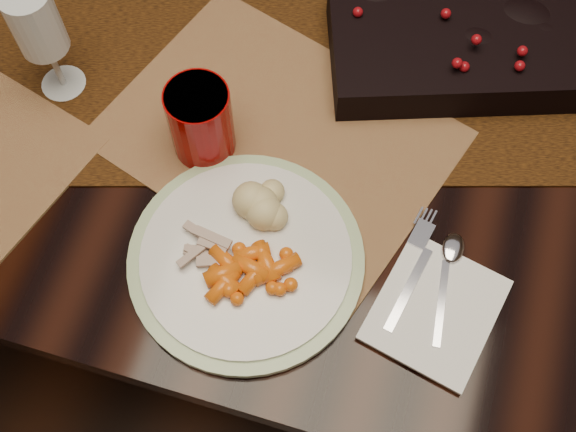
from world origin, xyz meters
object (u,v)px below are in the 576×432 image
(turkey_shreds, at_px, (205,248))
(wine_glass, at_px, (45,44))
(mashed_potatoes, at_px, (260,195))
(centerpiece, at_px, (469,43))
(dining_table, at_px, (330,185))
(baby_carrots, at_px, (258,277))
(napkin, at_px, (436,309))
(red_cup, at_px, (201,121))
(dinner_plate, at_px, (246,258))
(placemat_main, at_px, (278,137))

(turkey_shreds, xyz_separation_m, wine_glass, (-0.27, 0.19, 0.06))
(mashed_potatoes, bearing_deg, centerpiece, 56.25)
(dining_table, bearing_deg, baby_carrots, -92.37)
(napkin, bearing_deg, centerpiece, 108.71)
(mashed_potatoes, height_order, turkey_shreds, mashed_potatoes)
(dining_table, xyz_separation_m, napkin, (0.19, -0.33, 0.38))
(turkey_shreds, distance_m, red_cup, 0.16)
(dinner_plate, xyz_separation_m, turkey_shreds, (-0.05, -0.01, 0.02))
(mashed_potatoes, bearing_deg, dinner_plate, -86.50)
(turkey_shreds, bearing_deg, dining_table, 75.79)
(dinner_plate, xyz_separation_m, wine_glass, (-0.32, 0.18, 0.07))
(mashed_potatoes, bearing_deg, red_cup, 144.73)
(dining_table, distance_m, wine_glass, 0.60)
(napkin, bearing_deg, wine_glass, 175.64)
(turkey_shreds, bearing_deg, wine_glass, 145.76)
(dining_table, bearing_deg, centerpiece, 15.16)
(placemat_main, bearing_deg, dinner_plate, -66.63)
(red_cup, bearing_deg, baby_carrots, -52.80)
(centerpiece, xyz_separation_m, napkin, (0.04, -0.37, -0.03))
(centerpiece, height_order, mashed_potatoes, centerpiece)
(dining_table, relative_size, mashed_potatoes, 21.90)
(centerpiece, bearing_deg, wine_glass, -159.42)
(placemat_main, bearing_deg, centerpiece, 60.98)
(dinner_plate, bearing_deg, mashed_potatoes, 93.50)
(dinner_plate, xyz_separation_m, red_cup, (-0.10, 0.14, 0.05))
(dinner_plate, relative_size, wine_glass, 1.64)
(dining_table, bearing_deg, wine_glass, -157.13)
(placemat_main, height_order, turkey_shreds, turkey_shreds)
(napkin, bearing_deg, placemat_main, 157.53)
(wine_glass, bearing_deg, centerpiece, 20.58)
(centerpiece, bearing_deg, napkin, -84.55)
(dinner_plate, bearing_deg, wine_glass, 150.83)
(centerpiece, relative_size, wine_glass, 2.12)
(baby_carrots, distance_m, red_cup, 0.21)
(dining_table, bearing_deg, red_cup, -126.50)
(baby_carrots, height_order, mashed_potatoes, mashed_potatoes)
(napkin, xyz_separation_m, wine_glass, (-0.55, 0.17, 0.08))
(mashed_potatoes, height_order, napkin, mashed_potatoes)
(centerpiece, bearing_deg, red_cup, -142.15)
(baby_carrots, xyz_separation_m, mashed_potatoes, (-0.03, 0.10, 0.01))
(turkey_shreds, bearing_deg, placemat_main, 80.15)
(dinner_plate, relative_size, mashed_potatoes, 3.46)
(placemat_main, distance_m, red_cup, 0.11)
(mashed_potatoes, relative_size, turkey_shreds, 1.06)
(baby_carrots, relative_size, napkin, 0.65)
(baby_carrots, xyz_separation_m, wine_glass, (-0.34, 0.20, 0.06))
(wine_glass, bearing_deg, turkey_shreds, -34.24)
(dining_table, height_order, napkin, napkin)
(mashed_potatoes, relative_size, wine_glass, 0.47)
(placemat_main, distance_m, turkey_shreds, 0.19)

